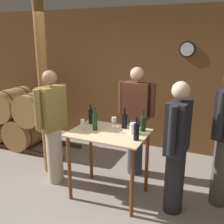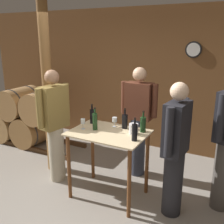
{
  "view_description": "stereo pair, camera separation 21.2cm",
  "coord_description": "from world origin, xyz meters",
  "px_view_note": "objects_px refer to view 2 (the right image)",
  "views": [
    {
      "loc": [
        1.39,
        -2.41,
        2.18
      ],
      "look_at": [
        0.02,
        0.63,
        1.2
      ],
      "focal_mm": 42.0,
      "sensor_mm": 36.0,
      "label": 1
    },
    {
      "loc": [
        1.58,
        -2.32,
        2.18
      ],
      "look_at": [
        0.02,
        0.63,
        1.2
      ],
      "focal_mm": 42.0,
      "sensor_mm": 36.0,
      "label": 2
    }
  ],
  "objects_px": {
    "wine_bottle_left": "(95,121)",
    "wine_bottle_center": "(125,121)",
    "wine_bottle_far_left": "(92,116)",
    "wine_glass_near_left": "(83,122)",
    "person_visitor_bearded": "(138,120)",
    "wine_bottle_far_right": "(135,132)",
    "person_host": "(175,148)",
    "wine_glass_near_center": "(115,120)",
    "person_visitor_with_scarf": "(55,124)",
    "ice_bucket": "(134,129)",
    "wooden_post": "(48,90)",
    "wine_bottle_right": "(143,124)"
  },
  "relations": [
    {
      "from": "person_visitor_bearded",
      "to": "ice_bucket",
      "type": "bearing_deg",
      "value": -72.88
    },
    {
      "from": "wine_bottle_left",
      "to": "wine_bottle_far_right",
      "type": "relative_size",
      "value": 1.07
    },
    {
      "from": "person_host",
      "to": "person_visitor_bearded",
      "type": "relative_size",
      "value": 0.97
    },
    {
      "from": "wooden_post",
      "to": "person_visitor_bearded",
      "type": "xyz_separation_m",
      "value": [
        1.33,
        0.51,
        -0.43
      ]
    },
    {
      "from": "wooden_post",
      "to": "person_visitor_bearded",
      "type": "height_order",
      "value": "wooden_post"
    },
    {
      "from": "wine_glass_near_left",
      "to": "person_visitor_bearded",
      "type": "xyz_separation_m",
      "value": [
        0.48,
        0.81,
        -0.14
      ]
    },
    {
      "from": "ice_bucket",
      "to": "wooden_post",
      "type": "bearing_deg",
      "value": 174.5
    },
    {
      "from": "wine_bottle_center",
      "to": "wine_glass_near_center",
      "type": "height_order",
      "value": "wine_bottle_center"
    },
    {
      "from": "wine_bottle_left",
      "to": "ice_bucket",
      "type": "xyz_separation_m",
      "value": [
        0.53,
        0.09,
        -0.05
      ]
    },
    {
      "from": "wine_bottle_left",
      "to": "ice_bucket",
      "type": "bearing_deg",
      "value": 9.89
    },
    {
      "from": "wine_bottle_far_right",
      "to": "wine_glass_near_left",
      "type": "bearing_deg",
      "value": 176.33
    },
    {
      "from": "wine_bottle_far_right",
      "to": "ice_bucket",
      "type": "height_order",
      "value": "wine_bottle_far_right"
    },
    {
      "from": "wooden_post",
      "to": "wine_bottle_far_right",
      "type": "bearing_deg",
      "value": -12.0
    },
    {
      "from": "wine_bottle_left",
      "to": "wine_bottle_right",
      "type": "height_order",
      "value": "wine_bottle_left"
    },
    {
      "from": "person_visitor_bearded",
      "to": "wine_glass_near_center",
      "type": "bearing_deg",
      "value": -105.15
    },
    {
      "from": "wine_bottle_left",
      "to": "person_visitor_bearded",
      "type": "bearing_deg",
      "value": 66.89
    },
    {
      "from": "wine_bottle_far_right",
      "to": "wine_glass_near_center",
      "type": "relative_size",
      "value": 2.13
    },
    {
      "from": "wine_bottle_far_left",
      "to": "person_host",
      "type": "bearing_deg",
      "value": -7.85
    },
    {
      "from": "person_visitor_with_scarf",
      "to": "wine_bottle_far_left",
      "type": "bearing_deg",
      "value": 20.91
    },
    {
      "from": "person_visitor_with_scarf",
      "to": "person_visitor_bearded",
      "type": "relative_size",
      "value": 0.99
    },
    {
      "from": "wine_bottle_left",
      "to": "wine_bottle_far_right",
      "type": "distance_m",
      "value": 0.63
    },
    {
      "from": "wine_glass_near_left",
      "to": "person_host",
      "type": "relative_size",
      "value": 0.09
    },
    {
      "from": "wine_glass_near_left",
      "to": "person_visitor_bearded",
      "type": "bearing_deg",
      "value": 59.48
    },
    {
      "from": "wine_bottle_far_left",
      "to": "person_visitor_bearded",
      "type": "bearing_deg",
      "value": 47.45
    },
    {
      "from": "wine_bottle_far_right",
      "to": "wine_bottle_far_left",
      "type": "bearing_deg",
      "value": 158.43
    },
    {
      "from": "wine_bottle_right",
      "to": "wine_glass_near_left",
      "type": "distance_m",
      "value": 0.81
    },
    {
      "from": "wine_glass_near_left",
      "to": "person_host",
      "type": "distance_m",
      "value": 1.26
    },
    {
      "from": "person_visitor_with_scarf",
      "to": "wine_glass_near_center",
      "type": "bearing_deg",
      "value": 14.01
    },
    {
      "from": "wooden_post",
      "to": "wine_bottle_far_right",
      "type": "distance_m",
      "value": 1.69
    },
    {
      "from": "wine_bottle_left",
      "to": "person_visitor_with_scarf",
      "type": "bearing_deg",
      "value": 179.43
    },
    {
      "from": "person_host",
      "to": "person_visitor_with_scarf",
      "type": "xyz_separation_m",
      "value": [
        -1.8,
        -0.03,
        0.02
      ]
    },
    {
      "from": "wooden_post",
      "to": "wine_glass_near_center",
      "type": "bearing_deg",
      "value": -0.53
    },
    {
      "from": "wine_bottle_left",
      "to": "person_visitor_with_scarf",
      "type": "distance_m",
      "value": 0.73
    },
    {
      "from": "wine_bottle_far_right",
      "to": "person_host",
      "type": "xyz_separation_m",
      "value": [
        0.47,
        0.14,
        -0.17
      ]
    },
    {
      "from": "wooden_post",
      "to": "ice_bucket",
      "type": "relative_size",
      "value": 19.53
    },
    {
      "from": "wine_bottle_center",
      "to": "wine_bottle_far_right",
      "type": "xyz_separation_m",
      "value": [
        0.29,
        -0.34,
        0.01
      ]
    },
    {
      "from": "wine_bottle_far_left",
      "to": "wine_glass_near_center",
      "type": "height_order",
      "value": "wine_bottle_far_left"
    },
    {
      "from": "wine_bottle_right",
      "to": "wine_bottle_far_right",
      "type": "distance_m",
      "value": 0.33
    },
    {
      "from": "wooden_post",
      "to": "wine_bottle_center",
      "type": "relative_size",
      "value": 9.5
    },
    {
      "from": "wine_bottle_far_left",
      "to": "wine_bottle_right",
      "type": "bearing_deg",
      "value": 0.63
    },
    {
      "from": "person_host",
      "to": "person_visitor_with_scarf",
      "type": "bearing_deg",
      "value": -179.13
    },
    {
      "from": "wine_bottle_left",
      "to": "wine_bottle_center",
      "type": "height_order",
      "value": "wine_bottle_left"
    },
    {
      "from": "wine_bottle_left",
      "to": "wine_glass_near_center",
      "type": "relative_size",
      "value": 2.27
    },
    {
      "from": "wine_bottle_right",
      "to": "ice_bucket",
      "type": "xyz_separation_m",
      "value": [
        -0.08,
        -0.13,
        -0.04
      ]
    },
    {
      "from": "person_visitor_with_scarf",
      "to": "person_visitor_bearded",
      "type": "bearing_deg",
      "value": 35.96
    },
    {
      "from": "person_visitor_with_scarf",
      "to": "ice_bucket",
      "type": "bearing_deg",
      "value": 3.92
    },
    {
      "from": "wooden_post",
      "to": "ice_bucket",
      "type": "xyz_separation_m",
      "value": [
        1.53,
        -0.15,
        -0.33
      ]
    },
    {
      "from": "wine_bottle_left",
      "to": "wine_bottle_far_right",
      "type": "xyz_separation_m",
      "value": [
        0.62,
        -0.11,
        -0.01
      ]
    },
    {
      "from": "wine_bottle_center",
      "to": "ice_bucket",
      "type": "relative_size",
      "value": 2.05
    },
    {
      "from": "wine_bottle_center",
      "to": "wine_bottle_far_left",
      "type": "bearing_deg",
      "value": -177.32
    }
  ]
}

